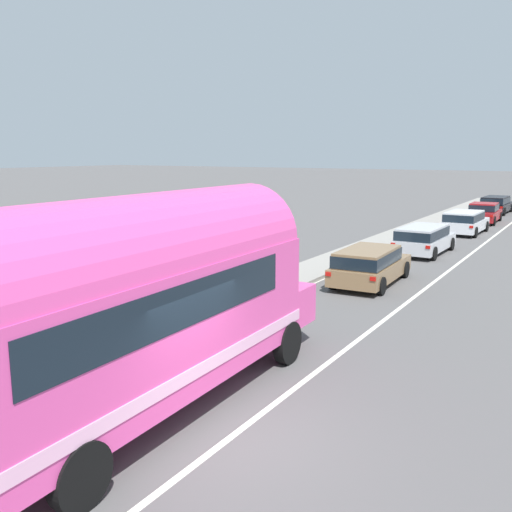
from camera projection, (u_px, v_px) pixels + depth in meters
The scene contains 9 objects.
ground_plane at pixel (228, 440), 9.71m from camera, with size 300.00×300.00×0.00m, color #565454.
lane_markings at pixel (372, 287), 20.71m from camera, with size 3.94×80.00×0.01m.
sidewalk_slab at pixel (272, 286), 20.55m from camera, with size 1.95×90.00×0.15m, color gray.
painted_bus at pixel (123, 300), 9.88m from camera, with size 2.81×10.89×4.12m.
car_lead at pixel (369, 264), 20.95m from camera, with size 2.09×4.66×1.37m.
car_second at pixel (424, 238), 27.18m from camera, with size 2.03×4.69×1.37m.
car_third at pixel (465, 221), 33.93m from camera, with size 2.11×4.61×1.37m.
car_fourth at pixel (484, 212), 39.36m from camera, with size 2.01×4.49×1.37m.
car_fifth at pixel (496, 204), 45.17m from camera, with size 2.05×4.81×1.37m.
Camera 1 is at (5.07, -7.43, 4.85)m, focal length 39.85 mm.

